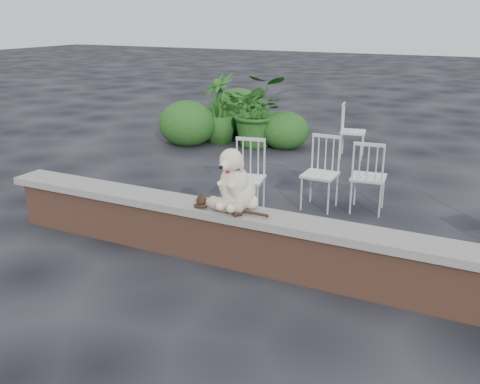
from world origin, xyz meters
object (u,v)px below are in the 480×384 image
at_px(dog, 239,177).
at_px(chair_a, 247,178).
at_px(chair_b, 320,173).
at_px(cat, 224,204).
at_px(potted_plant_b, 219,108).
at_px(chair_c, 369,176).
at_px(chair_e, 353,131).
at_px(potted_plant_a, 259,110).

bearing_deg(dog, chair_a, 117.37).
bearing_deg(chair_b, dog, -96.94).
distance_m(cat, potted_plant_b, 5.41).
bearing_deg(chair_a, chair_b, 26.19).
bearing_deg(cat, potted_plant_b, 124.27).
relative_size(chair_c, chair_e, 1.00).
bearing_deg(potted_plant_a, chair_a, -67.94).
bearing_deg(dog, chair_c, 72.89).
height_order(chair_e, potted_plant_a, potted_plant_a).
xyz_separation_m(chair_a, chair_e, (0.47, 3.32, 0.00)).
bearing_deg(chair_e, chair_c, -171.33).
height_order(cat, chair_b, chair_b).
relative_size(cat, potted_plant_b, 0.70).
height_order(chair_b, potted_plant_b, potted_plant_b).
xyz_separation_m(chair_a, potted_plant_b, (-2.19, 3.31, 0.20)).
relative_size(dog, chair_c, 0.69).
height_order(chair_b, chair_e, same).
bearing_deg(potted_plant_a, dog, -67.92).
bearing_deg(potted_plant_b, dog, -59.42).
bearing_deg(chair_a, dog, -79.10).
distance_m(dog, chair_e, 4.61).
relative_size(chair_b, chair_a, 1.00).
xyz_separation_m(dog, chair_b, (0.25, 1.86, -0.43)).
distance_m(chair_b, chair_a, 0.96).
bearing_deg(dog, potted_plant_a, 117.30).
height_order(cat, chair_e, chair_e).
xyz_separation_m(chair_a, potted_plant_a, (-1.36, 3.35, 0.22)).
height_order(cat, potted_plant_b, potted_plant_b).
height_order(dog, chair_a, dog).
xyz_separation_m(dog, chair_e, (-0.04, 4.59, -0.43)).
relative_size(chair_c, potted_plant_b, 0.70).
relative_size(chair_a, potted_plant_a, 0.68).
xyz_separation_m(chair_c, potted_plant_b, (-3.54, 2.56, 0.20)).
distance_m(chair_b, chair_e, 2.75).
distance_m(cat, chair_c, 2.36).
xyz_separation_m(cat, chair_a, (-0.44, 1.42, -0.19)).
bearing_deg(chair_b, cat, -98.61).
bearing_deg(potted_plant_a, chair_b, -52.52).
bearing_deg(chair_c, cat, 61.10).
height_order(chair_b, chair_a, same).
height_order(chair_b, potted_plant_a, potted_plant_a).
bearing_deg(chair_a, cat, -84.14).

